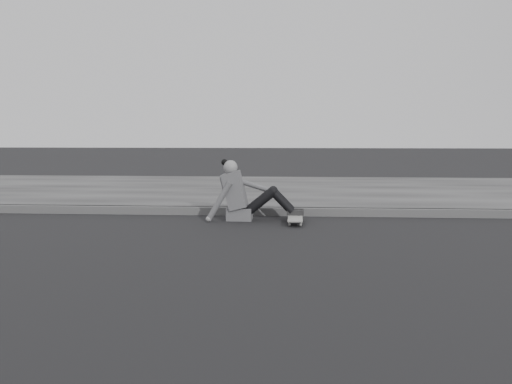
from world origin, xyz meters
TOP-DOWN VIEW (x-y plane):
  - ground at (0.00, 0.00)m, footprint 80.00×80.00m
  - curb at (0.00, 2.58)m, footprint 24.00×0.16m
  - sidewalk at (0.00, 5.60)m, footprint 24.00×6.00m
  - skateboard at (-1.21, 1.86)m, footprint 0.20×0.78m
  - seated_woman at (-1.95, 2.10)m, footprint 1.38×0.46m

SIDE VIEW (x-z plane):
  - ground at x=0.00m, z-range 0.00..0.00m
  - curb at x=0.00m, z-range 0.00..0.12m
  - sidewalk at x=0.00m, z-range 0.00..0.12m
  - skateboard at x=-1.21m, z-range 0.03..0.12m
  - seated_woman at x=-1.95m, z-range -0.08..0.80m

